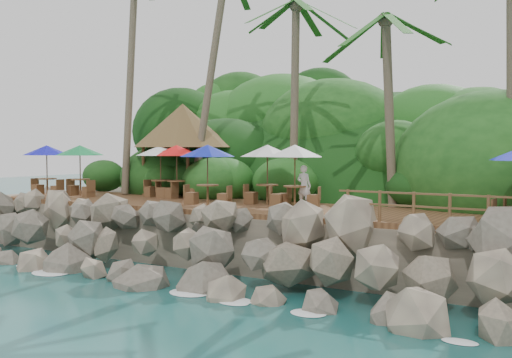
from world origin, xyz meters
The scene contains 11 objects.
ground centered at (0.00, 0.00, 0.00)m, with size 140.00×140.00×0.00m, color #19514F.
land_base centered at (0.00, 16.00, 1.05)m, with size 32.00×25.20×2.10m, color gray.
jungle_hill centered at (0.00, 23.50, 0.00)m, with size 44.80×28.00×15.40m, color #143811.
seawall centered at (0.00, 2.00, 1.15)m, with size 29.00×4.00×2.30m, color gray, non-canonical shape.
terrace centered at (0.00, 6.00, 2.20)m, with size 26.00×5.00×0.20m, color brown.
jungle_foliage centered at (0.00, 15.00, 0.00)m, with size 44.00×16.00×12.00m, color #143811, non-canonical shape.
foam_line centered at (0.00, 0.30, 0.03)m, with size 25.20×0.80×0.06m.
palapa centered at (-6.38, 9.30, 5.79)m, with size 5.04×5.04×4.60m.
dining_clusters centered at (-1.35, 6.00, 4.37)m, with size 24.62×5.07×2.50m.
railing centered at (8.29, 3.65, 2.91)m, with size 7.20×0.10×1.00m.
waiter centered at (1.81, 6.74, 3.14)m, with size 0.61×0.40×1.67m, color white.
Camera 1 is at (12.69, -14.73, 4.67)m, focal length 42.05 mm.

